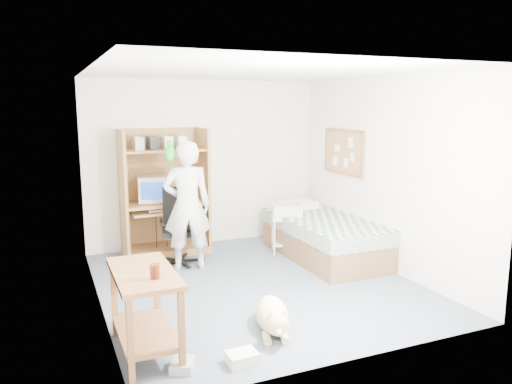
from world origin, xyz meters
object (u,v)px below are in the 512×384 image
at_px(side_desk, 145,300).
at_px(office_chair, 179,236).
at_px(person, 187,206).
at_px(dog, 273,315).
at_px(bed, 324,237).
at_px(computer_hutch, 164,197).
at_px(printer_cart, 287,229).

bearing_deg(side_desk, office_chair, 69.02).
bearing_deg(person, dog, 106.92).
xyz_separation_m(bed, person, (-1.90, 0.26, 0.56)).
bearing_deg(bed, person, 172.18).
bearing_deg(computer_hutch, side_desk, -106.14).
distance_m(bed, side_desk, 3.39).
xyz_separation_m(person, dog, (0.24, -2.11, -0.69)).
relative_size(side_desk, person, 0.59).
height_order(side_desk, office_chair, office_chair).
relative_size(office_chair, dog, 1.09).
bearing_deg(printer_cart, computer_hutch, 176.73).
bearing_deg(printer_cart, person, -153.99).
bearing_deg(dog, printer_cart, 78.19).
distance_m(bed, dog, 2.49).
xyz_separation_m(side_desk, office_chair, (0.91, 2.38, -0.13)).
distance_m(bed, office_chair, 2.02).
distance_m(computer_hutch, person, 0.87).
distance_m(bed, person, 1.99).
relative_size(computer_hutch, printer_cart, 3.37).
xyz_separation_m(bed, office_chair, (-1.94, 0.57, 0.07)).
bearing_deg(side_desk, bed, 32.50).
bearing_deg(side_desk, person, 65.35).
relative_size(bed, side_desk, 2.02).
distance_m(side_desk, printer_cart, 3.34).
bearing_deg(dog, bed, 65.88).
xyz_separation_m(computer_hutch, office_chair, (0.06, -0.56, -0.46)).
xyz_separation_m(person, printer_cart, (1.53, 0.16, -0.49)).
relative_size(bed, person, 1.20).
bearing_deg(office_chair, printer_cart, 5.22).
xyz_separation_m(bed, dog, (-1.66, -1.85, -0.13)).
bearing_deg(computer_hutch, person, -83.17).
height_order(office_chair, dog, office_chair).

